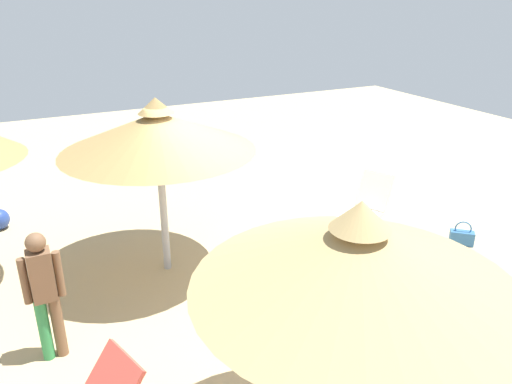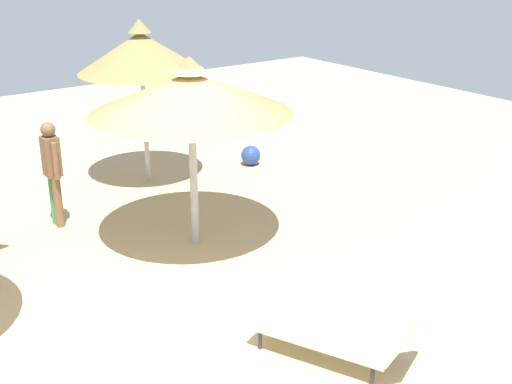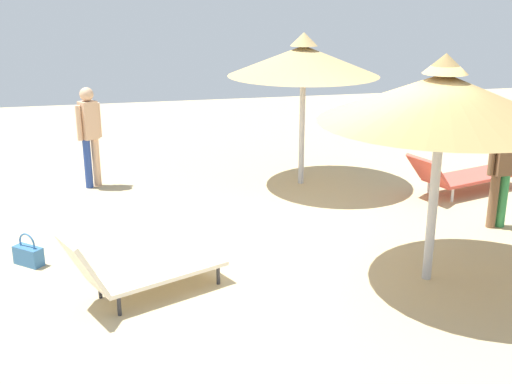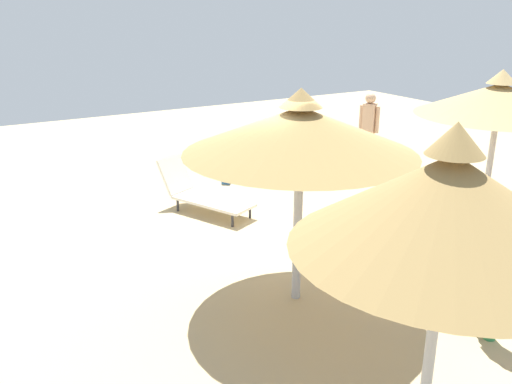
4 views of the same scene
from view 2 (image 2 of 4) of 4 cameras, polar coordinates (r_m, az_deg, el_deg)
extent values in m
cube|color=tan|center=(8.43, -5.84, -8.46)|extent=(24.00, 24.00, 0.10)
cylinder|color=#B2B2B7|center=(9.17, -5.37, 1.99)|extent=(0.11, 0.11, 2.21)
cone|color=#997A47|center=(8.88, -5.60, 8.40)|extent=(2.72, 2.72, 0.54)
cone|color=#997A47|center=(8.81, -5.69, 10.75)|extent=(0.49, 0.49, 0.22)
cylinder|color=#B2B2B7|center=(11.73, -9.47, 6.43)|extent=(0.08, 0.08, 2.35)
cone|color=#997A47|center=(11.51, -9.80, 11.66)|extent=(2.14, 2.14, 0.67)
cone|color=#997A47|center=(11.45, -9.94, 13.80)|extent=(0.38, 0.38, 0.22)
cube|color=silver|center=(7.08, 5.85, -11.91)|extent=(1.14, 1.60, 0.05)
cylinder|color=#2D2D33|center=(7.20, 0.34, -12.47)|extent=(0.04, 0.04, 0.22)
cylinder|color=#2D2D33|center=(7.57, 2.20, -10.67)|extent=(0.04, 0.04, 0.22)
cylinder|color=#2D2D33|center=(6.79, 9.90, -15.17)|extent=(0.04, 0.04, 0.22)
cylinder|color=#2D2D33|center=(7.18, 11.30, -13.06)|extent=(0.04, 0.04, 0.22)
cube|color=silver|center=(6.67, 13.13, -11.39)|extent=(0.68, 0.56, 0.62)
cylinder|color=#338C4C|center=(10.45, -16.83, -0.56)|extent=(0.13, 0.13, 0.79)
cylinder|color=brown|center=(10.32, -16.54, -0.81)|extent=(0.13, 0.13, 0.79)
cube|color=brown|center=(10.16, -17.09, 2.94)|extent=(0.22, 0.25, 0.59)
sphere|color=brown|center=(10.05, -17.34, 5.12)|extent=(0.21, 0.21, 0.21)
cylinder|color=brown|center=(10.32, -17.41, 3.03)|extent=(0.09, 0.09, 0.55)
cylinder|color=brown|center=(10.01, -16.73, 2.55)|extent=(0.09, 0.09, 0.55)
sphere|color=navy|center=(12.66, -0.45, 3.15)|extent=(0.37, 0.37, 0.37)
camera|label=1|loc=(9.40, -51.19, 12.73)|focal=34.78mm
camera|label=3|loc=(11.47, 34.39, 13.80)|focal=44.89mm
camera|label=4|loc=(14.73, -4.18, 18.73)|focal=37.93mm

